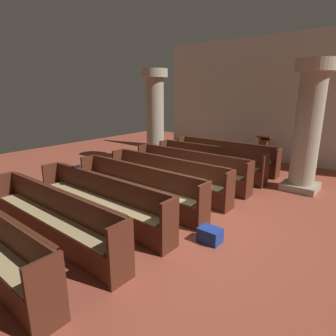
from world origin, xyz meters
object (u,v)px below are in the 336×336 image
pew_row_5 (101,198)px  pillar_aisle_side (308,125)px  pew_row_1 (209,160)px  pillar_far_side (155,114)px  pew_row_4 (138,185)px  lectern (263,153)px  pew_row_2 (190,167)px  pew_row_0 (225,154)px  kneeler_box_blue (210,235)px  hymn_book (77,167)px  pew_row_3 (166,175)px  pew_row_6 (52,216)px

pew_row_5 → pillar_aisle_side: size_ratio=1.10×
pew_row_1 → pillar_far_side: 2.92m
pew_row_4 → lectern: (0.91, 5.32, -0.03)m
pew_row_5 → pillar_aisle_side: (2.65, 4.59, 1.25)m
pillar_far_side → pew_row_2: bearing=-29.4°
pew_row_0 → kneeler_box_blue: 5.07m
pillar_aisle_side → pillar_far_side: 5.25m
pew_row_4 → kneeler_box_blue: size_ratio=9.42×
pew_row_0 → pillar_aisle_side: (2.65, -0.65, 1.25)m
pew_row_2 → pew_row_5: size_ratio=1.00×
pew_row_2 → hymn_book: 3.17m
pew_row_2 → pew_row_5: 3.14m
pew_row_0 → kneeler_box_blue: pew_row_0 is taller
pew_row_3 → lectern: lectern is taller
pew_row_2 → lectern: lectern is taller
pillar_aisle_side → kneeler_box_blue: (-0.48, -3.92, -1.61)m
pew_row_4 → pillar_aisle_side: (2.65, 3.54, 1.25)m
pew_row_5 → pew_row_4: bearing=90.0°
pew_row_3 → pillar_far_side: size_ratio=1.10×
pew_row_0 → hymn_book: (-1.05, -5.05, 0.45)m
pew_row_4 → pew_row_0: bearing=90.0°
pew_row_1 → kneeler_box_blue: (2.17, -3.53, -0.36)m
pew_row_4 → kneeler_box_blue: (2.17, -0.38, -0.36)m
pew_row_1 → pew_row_5: 4.19m
hymn_book → pew_row_3: bearing=61.1°
pew_row_4 → pew_row_6: bearing=-90.0°
pew_row_0 → pew_row_3: same height
pew_row_3 → hymn_book: size_ratio=19.18×
pew_row_5 → pew_row_3: bearing=90.0°
pew_row_0 → kneeler_box_blue: (2.17, -4.57, -0.36)m
hymn_book → pew_row_6: bearing=-49.6°
pew_row_1 → pew_row_3: bearing=-90.0°
pillar_far_side → pillar_aisle_side: bearing=-0.2°
pew_row_1 → pew_row_4: size_ratio=1.00×
pew_row_6 → pew_row_0: bearing=90.0°
pew_row_2 → kneeler_box_blue: size_ratio=9.42×
pew_row_6 → pew_row_3: bearing=90.0°
pew_row_4 → pew_row_3: bearing=90.0°
pew_row_0 → pew_row_1: 1.05m
pew_row_2 → pew_row_4: (0.00, -2.10, 0.00)m
pillar_aisle_side → pew_row_3: bearing=-136.7°
pillar_far_side → kneeler_box_blue: size_ratio=8.59×
pew_row_6 → kneeler_box_blue: pew_row_6 is taller
kneeler_box_blue → pillar_aisle_side: bearing=83.0°
pew_row_5 → hymn_book: 1.16m
kneeler_box_blue → pew_row_5: bearing=-162.9°
pew_row_0 → pew_row_1: same height
pew_row_2 → pew_row_4: 2.10m
pillar_aisle_side → lectern: (-1.74, 1.78, -1.29)m
pew_row_5 → pillar_aisle_side: 5.45m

